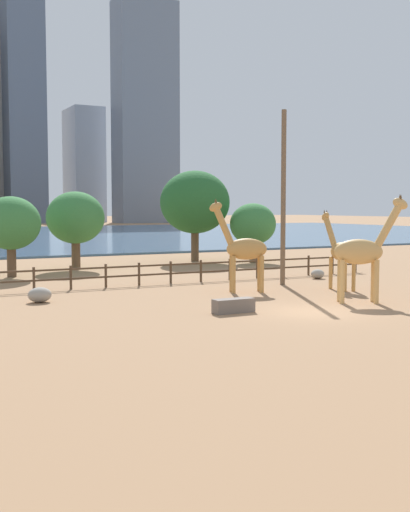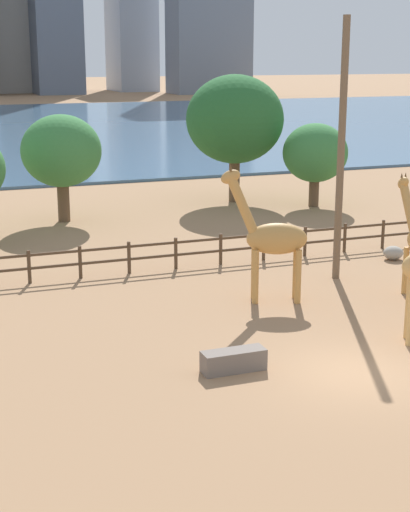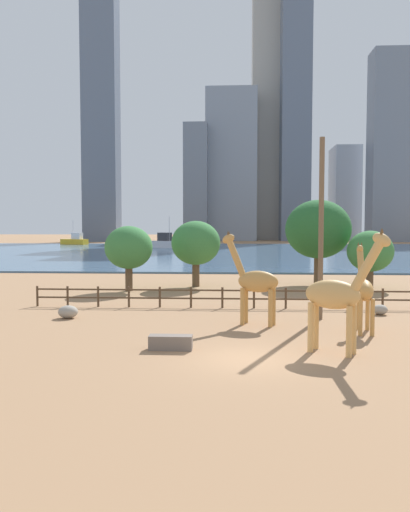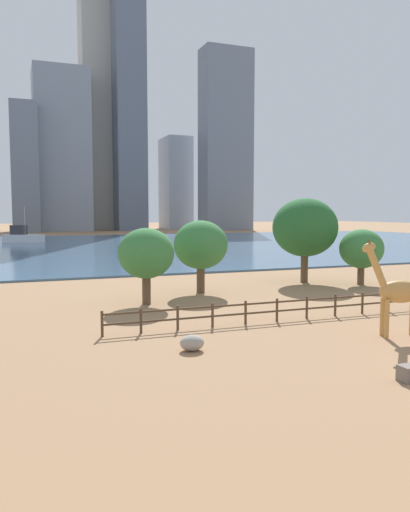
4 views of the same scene
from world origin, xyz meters
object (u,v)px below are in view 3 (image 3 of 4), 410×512
object	(u,v)px
boat_ferry	(167,243)
giraffe_companion	(364,290)
boat_sailboat	(75,240)
tree_left_large	(196,243)
giraffe_tall	(255,281)
utility_pole	(321,229)
giraffe_young	(337,295)
boulder_by_pole	(380,310)
tree_center_broad	(370,252)
feeding_trough	(171,342)
tree_left_small	(318,229)
tree_right_tall	(129,248)
boulder_near_fence	(68,312)

from	to	relation	value
boat_ferry	giraffe_companion	bearing A→B (deg)	-44.03
boat_ferry	boat_sailboat	size ratio (longest dim) A/B	1.07
giraffe_companion	tree_left_large	bearing A→B (deg)	33.79
giraffe_tall	utility_pole	bearing A→B (deg)	-134.58
giraffe_young	boulder_by_pole	bearing A→B (deg)	93.65
boulder_by_pole	utility_pole	bearing A→B (deg)	-156.47
utility_pole	tree_center_broad	size ratio (longest dim) A/B	2.09
giraffe_companion	feeding_trough	distance (m)	9.87
giraffe_tall	giraffe_young	distance (m)	6.46
utility_pole	tree_left_small	size ratio (longest dim) A/B	1.34
utility_pole	boat_sailboat	xyz separation A→B (m)	(-46.90, 103.23, -3.68)
tree_left_large	tree_left_small	bearing A→B (deg)	11.26
tree_left_large	tree_right_tall	world-z (taller)	tree_left_large
boulder_by_pole	tree_right_tall	distance (m)	19.60
giraffe_tall	giraffe_young	size ratio (longest dim) A/B	0.97
boat_sailboat	feeding_trough	bearing A→B (deg)	126.87
tree_left_small	boat_ferry	size ratio (longest dim) A/B	0.92
tree_center_broad	tree_right_tall	bearing A→B (deg)	-173.47
tree_left_small	boat_sailboat	world-z (taller)	tree_left_small
boat_sailboat	tree_left_small	bearing A→B (deg)	136.93
giraffe_companion	boulder_by_pole	xyz separation A→B (m)	(2.20, 4.85, -1.77)
feeding_trough	tree_left_small	bearing A→B (deg)	67.18
utility_pole	tree_center_broad	xyz separation A→B (m)	(6.34, 13.57, -1.90)
boulder_near_fence	boat_ferry	distance (m)	84.89
tree_left_large	tree_center_broad	world-z (taller)	tree_left_large
boat_sailboat	tree_right_tall	bearing A→B (deg)	127.42
giraffe_young	feeding_trough	distance (m)	7.06
tree_right_tall	tree_left_large	bearing A→B (deg)	31.66
boulder_near_fence	tree_left_large	distance (m)	16.46
tree_left_small	boat_ferry	bearing A→B (deg)	108.21
giraffe_companion	boulder_by_pole	size ratio (longest dim) A/B	5.06
giraffe_companion	tree_right_tall	size ratio (longest dim) A/B	0.84
boulder_by_pole	giraffe_companion	bearing A→B (deg)	-114.41
boulder_by_pole	tree_left_small	distance (m)	15.68
giraffe_tall	boat_sailboat	size ratio (longest dim) A/B	0.64
giraffe_companion	boat_ferry	xyz separation A→B (m)	(-21.13, 87.45, -0.69)
giraffe_young	tree_left_small	size ratio (longest dim) A/B	0.68
boulder_near_fence	tree_left_large	bearing A→B (deg)	68.08
giraffe_tall	tree_left_large	xyz separation A→B (m)	(-4.27, 16.23, 1.38)
tree_left_small	tree_right_tall	bearing A→B (deg)	-161.50
giraffe_companion	tree_right_tall	distance (m)	20.63
boulder_near_fence	feeding_trough	world-z (taller)	boulder_near_fence
boulder_near_fence	boat_sailboat	distance (m)	108.82
giraffe_tall	giraffe_young	xyz separation A→B (m)	(3.04, -5.70, 0.11)
boulder_by_pole	tree_left_small	bearing A→B (deg)	94.15
giraffe_young	boulder_near_fence	distance (m)	15.18
giraffe_companion	boulder_by_pole	bearing A→B (deg)	-18.69
utility_pole	tree_right_tall	world-z (taller)	utility_pole
giraffe_young	feeding_trough	world-z (taller)	giraffe_young
giraffe_young	feeding_trough	bearing A→B (deg)	-153.04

